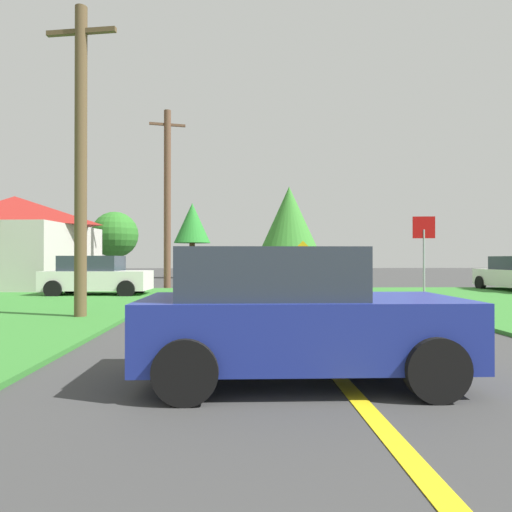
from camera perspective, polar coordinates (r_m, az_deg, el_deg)
The scene contains 13 objects.
ground_plane at distance 16.43m, azimuth 2.03°, elevation -5.59°, with size 120.00×120.00×0.00m, color #3B3B3B.
lane_stripe_center at distance 8.54m, azimuth 6.30°, elevation -10.37°, with size 0.20×14.00×0.01m, color yellow.
stop_sign at distance 16.49m, azimuth 20.29°, elevation 1.64°, with size 0.74×0.13×2.94m.
car_behind_on_main_road at distance 5.61m, azimuth 4.59°, elevation -7.39°, with size 3.83×2.00×1.62m.
parked_car_near_building at distance 19.32m, azimuth -19.38°, elevation -2.40°, with size 4.15×2.12×1.62m.
car_approaching_junction at distance 26.91m, azimuth -1.61°, elevation -1.85°, with size 4.38×2.21×1.62m.
utility_pole_near at distance 12.25m, azimuth -21.10°, elevation 11.39°, with size 1.79×0.43×7.73m.
utility_pole_mid at distance 23.59m, azimuth -11.05°, elevation 7.19°, with size 1.79×0.49×9.02m.
direction_sign at distance 24.61m, azimuth 5.90°, elevation -0.27°, with size 0.91×0.08×2.48m.
oak_tree_left at distance 31.87m, azimuth -17.26°, elevation 2.53°, with size 3.07×3.07×4.66m.
pine_tree_center at distance 36.26m, azimuth -8.00°, elevation 4.03°, with size 2.86×2.86×5.92m.
oak_tree_right at distance 32.96m, azimuth 4.17°, elevation 4.49°, with size 4.41×4.41×6.74m.
barn at distance 25.70m, azimuth -28.01°, elevation 1.50°, with size 6.88×7.07×4.64m.
Camera 1 is at (-1.28, -16.32, 1.48)m, focal length 31.92 mm.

